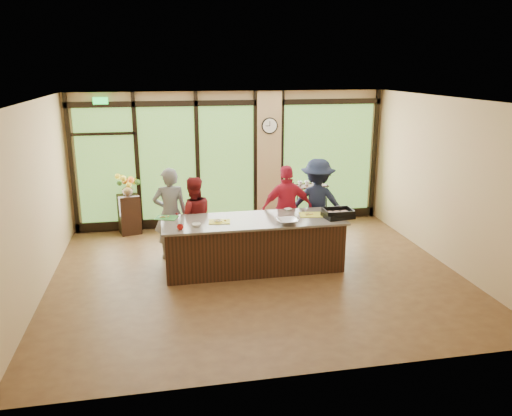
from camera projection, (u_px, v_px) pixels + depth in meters
name	position (u px, v px, depth m)	size (l,w,h in m)	color
floor	(256.00, 274.00, 8.74)	(7.00, 7.00, 0.00)	#4D301B
ceiling	(256.00, 100.00, 7.91)	(7.00, 7.00, 0.00)	white
back_wall	(231.00, 160.00, 11.16)	(7.00, 7.00, 0.00)	tan
left_wall	(34.00, 202.00, 7.69)	(6.00, 6.00, 0.00)	tan
right_wall	(447.00, 183.00, 8.96)	(6.00, 6.00, 0.00)	tan
window_wall	(239.00, 164.00, 11.17)	(6.90, 0.12, 3.00)	tan
island_base	(253.00, 245.00, 8.90)	(3.10, 1.00, 0.88)	black
countertop	(253.00, 220.00, 8.77)	(3.20, 1.10, 0.04)	slate
wall_clock	(270.00, 126.00, 10.98)	(0.36, 0.04, 0.36)	black
cook_left	(170.00, 214.00, 9.28)	(0.64, 0.42, 1.75)	slate
cook_midleft	(193.00, 218.00, 9.35)	(0.76, 0.59, 1.56)	maroon
cook_midright	(287.00, 210.00, 9.58)	(1.01, 0.42, 1.72)	#B61C34
cook_right	(317.00, 204.00, 9.85)	(1.16, 0.67, 1.79)	#181F36
roasting_pan	(338.00, 215.00, 8.86)	(0.50, 0.39, 0.09)	black
mixing_bowl	(287.00, 222.00, 8.50)	(0.35, 0.35, 0.09)	silver
cutting_board_left	(166.00, 218.00, 8.84)	(0.38, 0.28, 0.01)	#318934
cutting_board_center	(219.00, 222.00, 8.62)	(0.37, 0.27, 0.01)	yellow
cutting_board_right	(311.00, 215.00, 9.02)	(0.43, 0.32, 0.01)	yellow
prep_bowl_near	(196.00, 225.00, 8.39)	(0.16, 0.16, 0.05)	white
prep_bowl_mid	(218.00, 221.00, 8.60)	(0.13, 0.13, 0.04)	white
prep_bowl_far	(288.00, 209.00, 9.32)	(0.14, 0.14, 0.03)	white
red_ramekin	(180.00, 227.00, 8.20)	(0.11, 0.11, 0.09)	#A71410
flower_stand	(129.00, 214.00, 10.80)	(0.43, 0.43, 0.85)	black
flower_vase	(127.00, 189.00, 10.65)	(0.24, 0.24, 0.26)	olive
bar_cart	(310.00, 198.00, 11.38)	(0.81, 0.56, 1.02)	black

